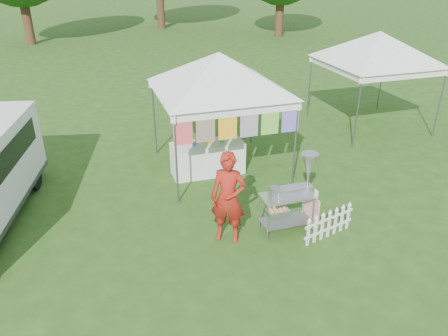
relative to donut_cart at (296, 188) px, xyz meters
name	(u,v)px	position (x,y,z in m)	size (l,w,h in m)	color
ground	(273,242)	(-0.57, -0.29, -0.96)	(120.00, 120.00, 0.00)	#264614
canopy_main	(219,52)	(-0.57, 3.20, 2.03)	(4.24, 4.24, 3.45)	#59595E
canopy_right	(380,31)	(4.93, 4.71, 2.03)	(4.24, 4.24, 3.45)	#59595E
donut_cart	(296,188)	(0.00, 0.00, 0.00)	(1.18, 0.79, 1.63)	gray
vendor	(228,198)	(-1.37, 0.07, -0.04)	(0.67, 0.44, 1.85)	maroon
picket_fence	(329,224)	(0.53, -0.46, -0.67)	(1.22, 0.35, 0.56)	white
display_table	(208,158)	(-0.96, 2.99, -0.55)	(1.80, 0.70, 0.82)	white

